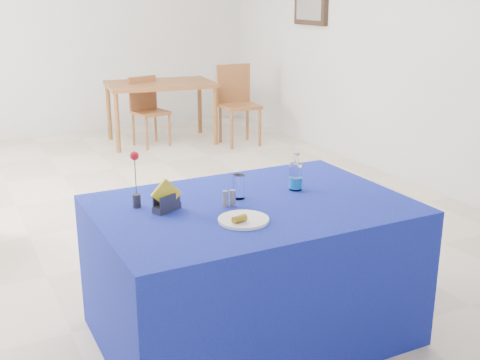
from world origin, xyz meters
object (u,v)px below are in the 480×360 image
(plate, at_px, (243,220))
(water_bottle, at_px, (296,177))
(oak_table, at_px, (160,88))
(blue_table, at_px, (251,270))
(chair_bg_left, at_px, (147,106))
(chair_bg_right, at_px, (237,99))

(plate, height_order, water_bottle, water_bottle)
(water_bottle, distance_m, oak_table, 4.44)
(blue_table, distance_m, chair_bg_left, 4.50)
(chair_bg_left, distance_m, chair_bg_right, 1.11)
(water_bottle, relative_size, oak_table, 0.16)
(blue_table, bearing_deg, water_bottle, 15.83)
(plate, relative_size, blue_table, 0.15)
(water_bottle, xyz_separation_m, chair_bg_left, (0.56, 4.32, -0.35))
(blue_table, xyz_separation_m, chair_bg_left, (0.89, 4.41, 0.10))
(plate, height_order, blue_table, plate)
(oak_table, bearing_deg, blue_table, -103.62)
(oak_table, bearing_deg, water_bottle, -99.85)
(chair_bg_left, bearing_deg, oak_table, 2.26)
(oak_table, bearing_deg, chair_bg_right, -29.41)
(water_bottle, xyz_separation_m, chair_bg_right, (1.58, 3.91, -0.27))
(plate, bearing_deg, chair_bg_left, 77.30)
(oak_table, relative_size, chair_bg_right, 1.42)
(oak_table, distance_m, chair_bg_right, 0.96)
(water_bottle, distance_m, chair_bg_left, 4.37)
(blue_table, bearing_deg, oak_table, 76.38)
(chair_bg_left, relative_size, chair_bg_right, 0.86)
(blue_table, relative_size, chair_bg_right, 1.65)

